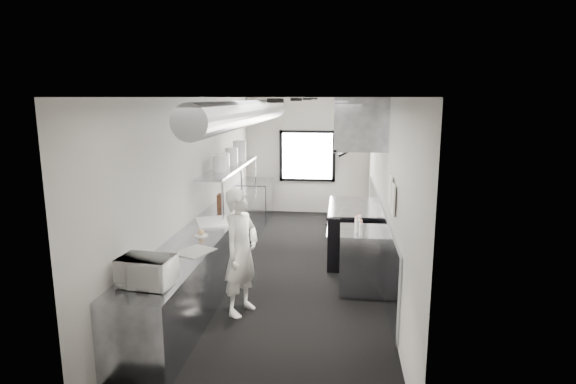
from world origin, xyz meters
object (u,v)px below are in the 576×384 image
(prep_counter, at_px, (213,250))
(pass_shelf, at_px, (231,168))
(exhaust_hood, at_px, (359,122))
(squeeze_bottle_a, at_px, (361,230))
(far_work_table, at_px, (255,200))
(knife_block, at_px, (220,200))
(squeeze_bottle_e, at_px, (360,220))
(squeeze_bottle_c, at_px, (360,226))
(plate_stack_b, at_px, (223,161))
(deli_tub_a, at_px, (155,261))
(plate_stack_c, at_px, (232,156))
(cutting_board, at_px, (213,222))
(plate_stack_a, at_px, (220,163))
(line_cook, at_px, (241,252))
(bottle_station, at_px, (362,260))
(deli_tub_b, at_px, (148,266))
(small_plate, at_px, (201,236))
(squeeze_bottle_d, at_px, (357,222))
(squeeze_bottle_b, at_px, (357,226))
(microwave, at_px, (147,271))
(range, at_px, (352,232))
(plate_stack_d, at_px, (240,151))

(prep_counter, distance_m, pass_shelf, 1.85)
(exhaust_hood, bearing_deg, squeeze_bottle_a, -89.34)
(far_work_table, xyz_separation_m, knife_block, (-0.14, -2.63, 0.56))
(squeeze_bottle_e, bearing_deg, squeeze_bottle_a, -89.47)
(prep_counter, relative_size, squeeze_bottle_c, 36.82)
(pass_shelf, height_order, plate_stack_b, plate_stack_b)
(deli_tub_a, bearing_deg, exhaust_hood, 52.61)
(plate_stack_c, bearing_deg, cutting_board, -87.87)
(plate_stack_a, xyz_separation_m, squeeze_bottle_a, (2.33, -1.27, -0.72))
(plate_stack_a, relative_size, squeeze_bottle_e, 1.67)
(plate_stack_a, bearing_deg, line_cook, -68.73)
(squeeze_bottle_a, bearing_deg, bottle_station, 82.27)
(deli_tub_b, xyz_separation_m, cutting_board, (0.18, 2.09, -0.04))
(squeeze_bottle_a, bearing_deg, plate_stack_a, 151.37)
(prep_counter, distance_m, squeeze_bottle_c, 2.34)
(small_plate, bearing_deg, line_cook, -32.45)
(line_cook, xyz_separation_m, squeeze_bottle_c, (1.56, 0.92, 0.15))
(line_cook, bearing_deg, far_work_table, 31.39)
(pass_shelf, height_order, cutting_board, pass_shelf)
(squeeze_bottle_a, bearing_deg, plate_stack_c, 138.78)
(small_plate, bearing_deg, squeeze_bottle_a, 7.42)
(squeeze_bottle_a, bearing_deg, squeeze_bottle_d, 97.06)
(plate_stack_b, bearing_deg, small_plate, -86.21)
(cutting_board, bearing_deg, plate_stack_a, 96.25)
(far_work_table, bearing_deg, prep_counter, -90.00)
(pass_shelf, relative_size, plate_stack_b, 10.84)
(plate_stack_b, xyz_separation_m, squeeze_bottle_b, (2.28, -1.40, -0.71))
(squeeze_bottle_c, bearing_deg, bottle_station, 47.64)
(microwave, bearing_deg, prep_counter, 95.67)
(bottle_station, relative_size, microwave, 1.78)
(plate_stack_c, xyz_separation_m, squeeze_bottle_e, (2.30, -1.51, -0.75))
(range, bearing_deg, knife_block, -176.84)
(pass_shelf, relative_size, cutting_board, 4.58)
(plate_stack_c, bearing_deg, prep_counter, -88.70)
(pass_shelf, distance_m, plate_stack_b, 0.44)
(knife_block, bearing_deg, line_cook, -72.89)
(cutting_board, xyz_separation_m, squeeze_bottle_b, (2.19, -0.29, 0.08))
(pass_shelf, bearing_deg, plate_stack_d, 88.67)
(pass_shelf, xyz_separation_m, plate_stack_b, (-0.03, -0.41, 0.17))
(pass_shelf, relative_size, squeeze_bottle_c, 18.41)
(prep_counter, distance_m, plate_stack_b, 1.67)
(line_cook, xyz_separation_m, plate_stack_c, (-0.74, 2.72, 0.90))
(deli_tub_b, bearing_deg, pass_shelf, 88.16)
(squeeze_bottle_d, xyz_separation_m, squeeze_bottle_e, (0.05, 0.09, -0.00))
(deli_tub_b, distance_m, small_plate, 1.38)
(plate_stack_d, relative_size, squeeze_bottle_b, 2.12)
(knife_block, xyz_separation_m, squeeze_bottle_a, (2.41, -1.52, -0.03))
(prep_counter, bearing_deg, plate_stack_c, 91.30)
(microwave, xyz_separation_m, plate_stack_d, (-0.03, 4.71, 0.72))
(deli_tub_b, xyz_separation_m, squeeze_bottle_d, (2.37, 2.06, 0.04))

